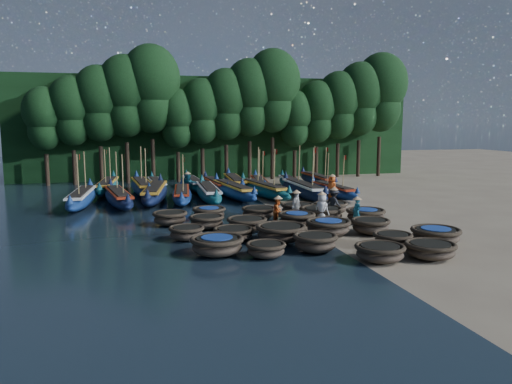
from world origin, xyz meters
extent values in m
plane|color=gray|center=(0.00, 0.00, 0.00)|extent=(120.00, 120.00, 0.00)
cube|color=black|center=(0.00, 23.50, 5.00)|extent=(40.00, 3.00, 10.00)
ellipsoid|color=#4C3D30|center=(0.84, -9.06, 0.32)|extent=(1.98, 1.98, 0.63)
torus|color=#342B1F|center=(0.84, -9.06, 0.61)|extent=(2.08, 2.08, 0.19)
cylinder|color=black|center=(0.84, -9.06, 0.65)|extent=(1.58, 1.58, 0.06)
ellipsoid|color=#4C3D30|center=(3.09, -9.19, 0.31)|extent=(2.53, 2.53, 0.62)
torus|color=#342B1F|center=(3.09, -9.19, 0.60)|extent=(2.14, 2.14, 0.19)
cylinder|color=black|center=(3.09, -9.19, 0.64)|extent=(1.64, 1.64, 0.06)
ellipsoid|color=#4C3D30|center=(-5.45, -6.44, 0.36)|extent=(2.66, 2.66, 0.72)
torus|color=#342B1F|center=(-5.45, -6.44, 0.70)|extent=(2.33, 2.33, 0.22)
cylinder|color=black|center=(-5.45, -6.44, 0.74)|extent=(1.77, 1.77, 0.07)
cylinder|color=navy|center=(-5.45, -6.44, 0.79)|extent=(1.36, 1.36, 0.04)
ellipsoid|color=#4C3D30|center=(-3.51, -7.29, 0.28)|extent=(1.62, 1.62, 0.57)
torus|color=#342B1F|center=(-3.51, -7.29, 0.55)|extent=(1.72, 1.72, 0.17)
cylinder|color=black|center=(-3.51, -7.29, 0.58)|extent=(1.30, 1.30, 0.05)
ellipsoid|color=#4C3D30|center=(-1.17, -6.97, 0.35)|extent=(2.39, 2.39, 0.71)
torus|color=#342B1F|center=(-1.17, -6.97, 0.69)|extent=(1.98, 1.98, 0.22)
cylinder|color=black|center=(-1.17, -6.97, 0.73)|extent=(1.48, 1.48, 0.06)
ellipsoid|color=#4C3D30|center=(2.46, -7.23, 0.31)|extent=(2.06, 2.06, 0.62)
torus|color=#342B1F|center=(2.46, -7.23, 0.60)|extent=(1.80, 1.80, 0.19)
cylinder|color=black|center=(2.46, -7.23, 0.64)|extent=(1.35, 1.35, 0.06)
ellipsoid|color=#4C3D30|center=(4.78, -7.05, 0.34)|extent=(2.60, 2.60, 0.68)
torus|color=#342B1F|center=(4.78, -7.05, 0.66)|extent=(2.32, 2.32, 0.21)
cylinder|color=black|center=(4.78, -7.05, 0.71)|extent=(1.77, 1.77, 0.06)
cylinder|color=navy|center=(4.78, -7.05, 0.75)|extent=(1.36, 1.36, 0.04)
ellipsoid|color=#4C3D30|center=(-6.41, -3.40, 0.30)|extent=(1.89, 1.89, 0.61)
torus|color=#342B1F|center=(-6.41, -3.40, 0.59)|extent=(1.74, 1.74, 0.18)
cylinder|color=black|center=(-6.41, -3.40, 0.63)|extent=(1.30, 1.30, 0.06)
ellipsoid|color=#4C3D30|center=(-4.24, -4.06, 0.29)|extent=(2.30, 2.30, 0.58)
torus|color=#342B1F|center=(-4.24, -4.06, 0.56)|extent=(1.94, 1.94, 0.17)
cylinder|color=black|center=(-4.24, -4.06, 0.59)|extent=(1.48, 1.48, 0.05)
ellipsoid|color=#4C3D30|center=(-2.10, -4.88, 0.37)|extent=(2.77, 2.77, 0.74)
torus|color=#342B1F|center=(-2.10, -4.88, 0.72)|extent=(2.43, 2.43, 0.23)
cylinder|color=black|center=(-2.10, -4.88, 0.77)|extent=(1.85, 1.85, 0.07)
ellipsoid|color=#4C3D30|center=(0.61, -4.16, 0.35)|extent=(2.46, 2.46, 0.70)
torus|color=#342B1F|center=(0.61, -4.16, 0.68)|extent=(2.28, 2.28, 0.21)
cylinder|color=black|center=(0.61, -4.16, 0.72)|extent=(1.73, 1.73, 0.06)
cylinder|color=navy|center=(0.61, -4.16, 0.76)|extent=(1.33, 1.33, 0.04)
ellipsoid|color=#4C3D30|center=(2.81, -4.39, 0.35)|extent=(2.11, 2.11, 0.70)
torus|color=#342B1F|center=(2.81, -4.39, 0.68)|extent=(1.98, 1.98, 0.21)
cylinder|color=black|center=(2.81, -4.39, 0.72)|extent=(1.49, 1.49, 0.06)
ellipsoid|color=#4C3D30|center=(-5.06, -1.07, 0.32)|extent=(1.86, 1.86, 0.64)
torus|color=#342B1F|center=(-5.06, -1.07, 0.62)|extent=(1.88, 1.88, 0.19)
cylinder|color=black|center=(-5.06, -1.07, 0.66)|extent=(1.41, 1.41, 0.06)
ellipsoid|color=#4C3D30|center=(-3.14, -2.22, 0.32)|extent=(1.98, 1.98, 0.65)
torus|color=#342B1F|center=(-3.14, -2.22, 0.63)|extent=(2.12, 2.12, 0.20)
cylinder|color=black|center=(-3.14, -2.22, 0.67)|extent=(1.61, 1.61, 0.06)
ellipsoid|color=#4C3D30|center=(-0.32, -1.98, 0.36)|extent=(2.35, 2.35, 0.73)
torus|color=#342B1F|center=(-0.32, -1.98, 0.70)|extent=(2.03, 2.03, 0.22)
cylinder|color=black|center=(-0.32, -1.98, 0.75)|extent=(1.52, 1.52, 0.07)
cylinder|color=navy|center=(-0.32, -1.98, 0.79)|extent=(1.17, 1.17, 0.04)
ellipsoid|color=#4C3D30|center=(1.64, -0.69, 0.36)|extent=(2.56, 2.56, 0.72)
torus|color=#342B1F|center=(1.64, -0.69, 0.70)|extent=(2.48, 2.48, 0.22)
cylinder|color=black|center=(1.64, -0.69, 0.75)|extent=(1.89, 1.89, 0.07)
ellipsoid|color=#4C3D30|center=(3.93, -1.63, 0.34)|extent=(2.71, 2.71, 0.68)
torus|color=#342B1F|center=(3.93, -1.63, 0.66)|extent=(2.23, 2.23, 0.21)
cylinder|color=black|center=(3.93, -1.63, 0.70)|extent=(1.70, 1.70, 0.06)
cylinder|color=navy|center=(3.93, -1.63, 0.74)|extent=(1.31, 1.31, 0.04)
ellipsoid|color=#4C3D30|center=(-6.90, 0.30, 0.34)|extent=(1.89, 1.89, 0.68)
torus|color=#342B1F|center=(-6.90, 0.30, 0.66)|extent=(1.93, 1.93, 0.21)
cylinder|color=black|center=(-6.90, 0.30, 0.70)|extent=(1.44, 1.44, 0.06)
ellipsoid|color=#4C3D30|center=(-4.54, 1.40, 0.32)|extent=(2.18, 2.18, 0.63)
torus|color=#342B1F|center=(-4.54, 1.40, 0.61)|extent=(1.95, 1.95, 0.19)
cylinder|color=black|center=(-4.54, 1.40, 0.65)|extent=(1.48, 1.48, 0.06)
cylinder|color=navy|center=(-4.54, 1.40, 0.69)|extent=(1.14, 1.14, 0.04)
ellipsoid|color=#4C3D30|center=(-1.65, 1.03, 0.30)|extent=(2.49, 2.49, 0.59)
torus|color=#342B1F|center=(-1.65, 1.03, 0.58)|extent=(2.06, 2.06, 0.18)
cylinder|color=black|center=(-1.65, 1.03, 0.61)|extent=(1.57, 1.57, 0.05)
ellipsoid|color=#4C3D30|center=(0.94, 1.58, 0.31)|extent=(2.29, 2.29, 0.62)
torus|color=#342B1F|center=(0.94, 1.58, 0.60)|extent=(2.03, 2.03, 0.19)
cylinder|color=black|center=(0.94, 1.58, 0.63)|extent=(1.55, 1.55, 0.06)
ellipsoid|color=#4C3D30|center=(3.09, 1.37, 0.32)|extent=(2.29, 2.29, 0.64)
torus|color=#342B1F|center=(3.09, 1.37, 0.62)|extent=(2.08, 2.08, 0.19)
cylinder|color=black|center=(3.09, 1.37, 0.66)|extent=(1.58, 1.58, 0.06)
ellipsoid|color=navy|center=(-12.15, 7.92, 0.52)|extent=(2.09, 8.38, 1.04)
cone|color=navy|center=(-11.86, 11.96, 1.19)|extent=(0.46, 0.46, 0.62)
cone|color=navy|center=(-12.45, 3.89, 1.14)|extent=(0.46, 0.46, 0.52)
cube|color=silver|center=(-12.15, 7.92, 0.95)|extent=(1.55, 6.49, 0.12)
cube|color=black|center=(-12.15, 7.92, 1.04)|extent=(1.21, 5.64, 0.10)
cylinder|color=#997F4C|center=(-11.96, 9.16, 2.18)|extent=(0.07, 0.25, 2.90)
cylinder|color=#997F4C|center=(-12.16, 6.37, 2.18)|extent=(0.07, 0.25, 2.90)
plane|color=red|center=(-12.01, 6.35, 3.44)|extent=(0.00, 0.36, 0.36)
ellipsoid|color=#0E1736|center=(-9.75, 7.63, 0.51)|extent=(2.75, 8.35, 1.03)
cone|color=#0E1736|center=(-10.38, 11.59, 1.18)|extent=(0.45, 0.45, 0.62)
cone|color=#0E1736|center=(-9.12, 3.67, 1.13)|extent=(0.45, 0.45, 0.51)
cube|color=#9B2A13|center=(-9.75, 7.63, 0.95)|extent=(2.07, 6.46, 0.12)
cube|color=black|center=(-9.75, 7.63, 1.03)|extent=(1.66, 5.61, 0.10)
cylinder|color=#997F4C|center=(-9.84, 8.86, 2.16)|extent=(0.07, 0.24, 2.88)
cylinder|color=#997F4C|center=(-9.41, 6.12, 2.16)|extent=(0.07, 0.24, 2.88)
plane|color=red|center=(-9.26, 6.15, 3.41)|extent=(0.00, 0.36, 0.36)
ellipsoid|color=#0E1736|center=(-7.26, 8.85, 0.55)|extent=(2.94, 9.00, 1.11)
cone|color=#0E1736|center=(-6.60, 13.12, 1.27)|extent=(0.49, 0.49, 0.66)
cone|color=#0E1736|center=(-7.93, 4.59, 1.22)|extent=(0.49, 0.49, 0.55)
cube|color=#C08A24|center=(-7.26, 8.85, 1.02)|extent=(2.21, 6.96, 0.13)
cube|color=black|center=(-7.26, 8.85, 1.11)|extent=(1.77, 6.04, 0.11)
ellipsoid|color=navy|center=(-5.41, 8.15, 0.47)|extent=(2.18, 7.66, 0.94)
cone|color=navy|center=(-5.01, 11.81, 1.09)|extent=(0.42, 0.42, 0.57)
cone|color=navy|center=(-5.81, 4.48, 1.04)|extent=(0.42, 0.42, 0.47)
cube|color=#9B2A13|center=(-5.41, 8.15, 0.87)|extent=(1.62, 5.93, 0.11)
cube|color=black|center=(-5.41, 8.15, 0.94)|extent=(1.29, 5.15, 0.09)
cylinder|color=#997F4C|center=(-5.20, 9.26, 1.98)|extent=(0.07, 0.22, 2.64)
cylinder|color=#997F4C|center=(-5.47, 6.73, 1.98)|extent=(0.07, 0.22, 2.64)
plane|color=red|center=(-5.33, 6.71, 3.14)|extent=(0.00, 0.33, 0.33)
ellipsoid|color=#10595D|center=(-3.49, 8.36, 0.52)|extent=(1.75, 8.41, 1.05)
cone|color=#10595D|center=(-3.37, 12.44, 1.20)|extent=(0.46, 0.46, 0.63)
cone|color=#10595D|center=(-3.61, 4.29, 1.15)|extent=(0.46, 0.46, 0.52)
cube|color=silver|center=(-3.49, 8.36, 0.96)|extent=(1.29, 6.51, 0.13)
cube|color=black|center=(-3.49, 8.36, 1.05)|extent=(0.98, 5.67, 0.10)
ellipsoid|color=navy|center=(-1.52, 8.95, 0.53)|extent=(2.67, 8.65, 1.06)
cone|color=navy|center=(-2.08, 13.06, 1.22)|extent=(0.47, 0.47, 0.64)
cone|color=navy|center=(-0.96, 4.83, 1.17)|extent=(0.47, 0.47, 0.53)
cube|color=#C08A24|center=(-1.52, 8.95, 0.98)|extent=(2.00, 6.69, 0.13)
cube|color=black|center=(-1.52, 8.95, 1.06)|extent=(1.60, 5.81, 0.11)
ellipsoid|color=#10595D|center=(0.79, 8.87, 0.53)|extent=(2.89, 8.63, 1.06)
cone|color=#10595D|center=(0.12, 12.95, 1.22)|extent=(0.47, 0.47, 0.64)
cone|color=#10595D|center=(1.47, 4.78, 1.17)|extent=(0.47, 0.47, 0.53)
cube|color=#C08A24|center=(0.79, 8.87, 0.98)|extent=(2.17, 6.67, 0.13)
cube|color=black|center=(0.79, 8.87, 1.06)|extent=(1.75, 5.79, 0.11)
cylinder|color=#997F4C|center=(0.69, 10.14, 2.23)|extent=(0.07, 0.25, 2.97)
cylinder|color=#997F4C|center=(1.16, 7.31, 2.23)|extent=(0.07, 0.25, 2.97)
plane|color=red|center=(1.31, 7.34, 3.52)|extent=(0.00, 0.37, 0.37)
ellipsoid|color=#0E1736|center=(3.60, 7.89, 0.55)|extent=(1.60, 8.79, 1.10)
cone|color=#0E1736|center=(3.58, 12.17, 1.26)|extent=(0.48, 0.48, 0.66)
cone|color=#0E1736|center=(3.61, 3.61, 1.21)|extent=(0.48, 0.48, 0.55)
cube|color=silver|center=(3.60, 7.89, 1.01)|extent=(1.17, 6.81, 0.13)
cube|color=black|center=(3.60, 7.89, 1.10)|extent=(0.87, 5.93, 0.11)
cylinder|color=#997F4C|center=(3.70, 9.21, 2.31)|extent=(0.08, 0.26, 3.07)
cylinder|color=#997F4C|center=(3.71, 6.24, 2.31)|extent=(0.08, 0.26, 3.07)
plane|color=red|center=(3.87, 6.24, 3.64)|extent=(0.00, 0.38, 0.38)
ellipsoid|color=navy|center=(5.87, 7.63, 0.47)|extent=(1.83, 7.52, 0.93)
cone|color=navy|center=(5.64, 11.25, 1.07)|extent=(0.41, 0.41, 0.56)
cone|color=navy|center=(6.11, 4.00, 1.02)|extent=(0.41, 0.41, 0.47)
cube|color=#9B2A13|center=(5.87, 7.63, 0.86)|extent=(1.35, 5.82, 0.11)
cube|color=black|center=(5.87, 7.63, 0.93)|extent=(1.06, 5.06, 0.09)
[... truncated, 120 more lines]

